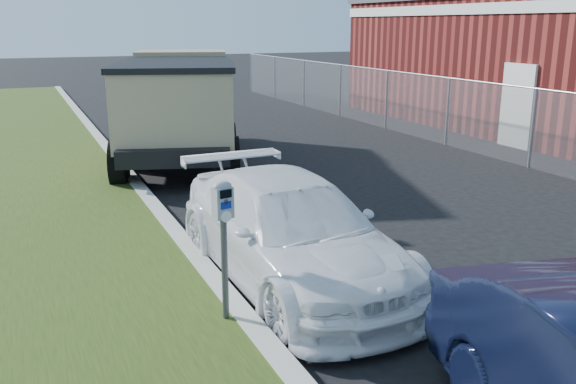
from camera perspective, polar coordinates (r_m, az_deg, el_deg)
name	(u,v)px	position (r m, az deg, el deg)	size (l,w,h in m)	color
ground	(414,271)	(8.37, 11.72, -7.24)	(120.00, 120.00, 0.00)	black
chainlink_fence	(449,98)	(17.06, 14.80, 8.47)	(0.06, 30.06, 30.00)	slate
parking_meter	(223,220)	(6.30, -6.07, -2.66)	(0.23, 0.17, 1.50)	#3F4247
white_wagon	(291,231)	(7.73, 0.27, -3.64)	(1.83, 4.51, 1.31)	white
dump_truck	(180,101)	(14.98, -10.11, 8.40)	(4.11, 6.78, 2.50)	black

